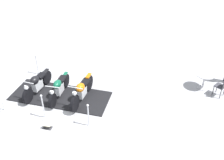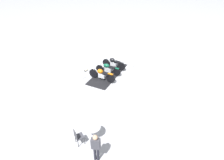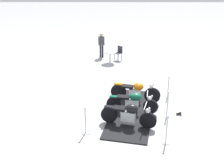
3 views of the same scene
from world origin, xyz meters
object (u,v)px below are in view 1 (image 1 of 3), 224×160
at_px(stanchion_right_rear, 89,119).
at_px(stanchion_right_front, 3,103).
at_px(info_placard, 47,127).
at_px(motorcycle_copper, 82,91).
at_px(cafe_chair_near_table, 222,86).
at_px(motorcycle_black, 37,84).
at_px(motorcycle_forest, 59,88).
at_px(stanchion_right_mid, 44,111).
at_px(stanchion_left_front, 38,68).
at_px(cafe_table, 205,78).

relative_size(stanchion_right_rear, stanchion_right_front, 0.97).
distance_m(stanchion_right_rear, info_placard, 1.58).
relative_size(motorcycle_copper, cafe_chair_near_table, 2.38).
xyz_separation_m(motorcycle_black, stanchion_right_front, (-1.04, -1.22, -0.15)).
xyz_separation_m(motorcycle_forest, stanchion_right_mid, (-0.28, -1.38, -0.16)).
height_order(motorcycle_forest, motorcycle_copper, motorcycle_copper).
relative_size(stanchion_right_front, info_placard, 2.80).
bearing_deg(stanchion_right_mid, stanchion_right_rear, -11.58).
distance_m(motorcycle_copper, stanchion_left_front, 3.22).
bearing_deg(stanchion_left_front, motorcycle_black, -73.83).
xyz_separation_m(motorcycle_black, motorcycle_forest, (1.03, -0.21, -0.01)).
bearing_deg(motorcycle_copper, stanchion_right_rear, 31.26).
distance_m(motorcycle_copper, stanchion_right_front, 3.20).
bearing_deg(info_placard, stanchion_right_front, -12.85).
distance_m(motorcycle_black, cafe_chair_near_table, 8.02).
xyz_separation_m(motorcycle_black, stanchion_right_mid, (0.74, -1.58, -0.18)).
distance_m(motorcycle_black, stanchion_right_front, 1.61).
xyz_separation_m(motorcycle_forest, cafe_chair_near_table, (6.99, 0.45, 0.04)).
distance_m(motorcycle_forest, motorcycle_copper, 1.04).
bearing_deg(stanchion_right_front, stanchion_right_mid, -11.58).
distance_m(stanchion_right_mid, stanchion_right_front, 1.82).
distance_m(motorcycle_forest, stanchion_right_mid, 1.42).
bearing_deg(motorcycle_forest, motorcycle_black, -92.61).
distance_m(motorcycle_forest, cafe_chair_near_table, 7.00).
xyz_separation_m(stanchion_right_front, stanchion_left_front, (0.58, 2.82, -0.01)).
bearing_deg(stanchion_right_rear, stanchion_right_front, 168.42).
bearing_deg(info_placard, motorcycle_copper, -110.04).
bearing_deg(stanchion_left_front, cafe_chair_near_table, -9.11).
distance_m(stanchion_right_front, cafe_chair_near_table, 9.18).
relative_size(motorcycle_forest, stanchion_right_mid, 1.89).
xyz_separation_m(motorcycle_black, cafe_table, (7.42, 0.81, 0.05)).
height_order(stanchion_right_rear, stanchion_left_front, stanchion_left_front).
xyz_separation_m(motorcycle_black, stanchion_left_front, (-0.46, 1.60, -0.16)).
height_order(stanchion_right_front, cafe_chair_near_table, stanchion_right_front).
height_order(motorcycle_copper, cafe_chair_near_table, motorcycle_copper).
relative_size(motorcycle_black, stanchion_left_front, 1.97).
distance_m(cafe_table, cafe_chair_near_table, 0.82).
xyz_separation_m(motorcycle_forest, stanchion_left_front, (-1.49, 1.81, -0.15)).
relative_size(motorcycle_black, stanchion_right_front, 1.96).
bearing_deg(info_placard, motorcycle_black, -53.77).
relative_size(motorcycle_forest, stanchion_right_rear, 2.04).
distance_m(stanchion_right_rear, stanchion_left_front, 4.64).
relative_size(motorcycle_forest, cafe_chair_near_table, 2.30).
xyz_separation_m(cafe_table, cafe_chair_near_table, (0.59, -0.57, -0.02)).
distance_m(stanchion_right_mid, cafe_chair_near_table, 7.50).
xyz_separation_m(stanchion_right_mid, stanchion_left_front, (-1.21, 3.19, 0.01)).
bearing_deg(stanchion_right_rear, stanchion_left_front, 130.10).
height_order(motorcycle_copper, info_placard, motorcycle_copper).
bearing_deg(cafe_table, stanchion_right_mid, -160.30).
bearing_deg(info_placard, cafe_chair_near_table, -149.73).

